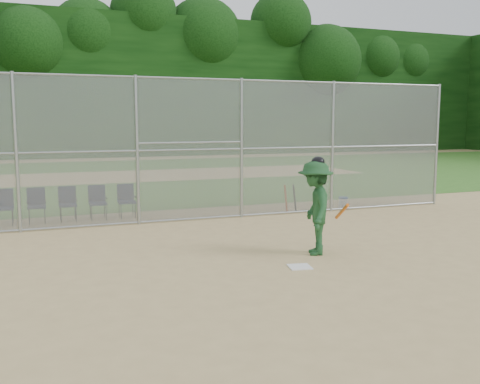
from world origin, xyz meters
name	(u,v)px	position (x,y,z in m)	size (l,w,h in m)	color
ground	(285,262)	(0.00, 0.00, 0.00)	(100.00, 100.00, 0.00)	tan
grass_strip	(132,176)	(0.00, 18.00, 0.01)	(100.00, 100.00, 0.00)	#31661E
dirt_patch_far	(132,176)	(0.00, 18.00, 0.01)	(24.00, 24.00, 0.00)	tan
backstop_fence	(208,147)	(0.00, 5.00, 2.07)	(16.09, 0.09, 4.00)	gray
treeline	(123,70)	(0.00, 20.00, 5.50)	(81.00, 60.00, 11.00)	black
home_plate	(300,267)	(0.10, -0.46, 0.01)	(0.42, 0.42, 0.02)	white
batter_at_plate	(315,207)	(0.88, 0.37, 1.00)	(1.14, 1.52, 2.07)	#1D4A25
water_cooler	(343,203)	(4.56, 5.18, 0.20)	(0.31, 0.31, 0.39)	white
spare_bats	(290,199)	(2.72, 5.28, 0.42)	(0.36, 0.27, 0.84)	#D84C14
chair_1	(4,207)	(-5.42, 6.17, 0.48)	(0.54, 0.52, 0.96)	#0F1837
chair_2	(37,206)	(-4.60, 6.17, 0.48)	(0.54, 0.52, 0.96)	#0F1837
chair_3	(68,204)	(-3.77, 6.17, 0.48)	(0.54, 0.52, 0.96)	#0F1837
chair_4	(98,203)	(-2.95, 6.17, 0.48)	(0.54, 0.52, 0.96)	#0F1837
chair_5	(127,201)	(-2.13, 6.17, 0.48)	(0.54, 0.52, 0.96)	#0F1837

